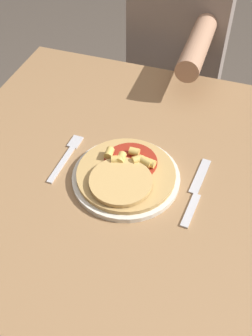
{
  "coord_description": "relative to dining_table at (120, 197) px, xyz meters",
  "views": [
    {
      "loc": [
        0.23,
        -0.64,
        1.46
      ],
      "look_at": [
        0.03,
        -0.04,
        0.79
      ],
      "focal_mm": 42.0,
      "sensor_mm": 36.0,
      "label": 1
    }
  ],
  "objects": [
    {
      "name": "fork",
      "position": [
        -0.14,
        -0.01,
        0.13
      ],
      "size": [
        0.03,
        0.18,
        0.0
      ],
      "color": "silver",
      "rests_on": "dining_table"
    },
    {
      "name": "dining_table",
      "position": [
        0.0,
        0.0,
        0.0
      ],
      "size": [
        0.92,
        0.92,
        0.75
      ],
      "color": "#9E754C",
      "rests_on": "ground_plane"
    },
    {
      "name": "person_diner",
      "position": [
        -0.01,
        0.71,
        0.05
      ],
      "size": [
        0.35,
        0.52,
        1.17
      ],
      "color": "#2D2D38",
      "rests_on": "ground_plane"
    },
    {
      "name": "pizza",
      "position": [
        0.03,
        -0.04,
        0.15
      ],
      "size": [
        0.24,
        0.24,
        0.04
      ],
      "color": "tan",
      "rests_on": "plate"
    },
    {
      "name": "plate",
      "position": [
        0.03,
        -0.04,
        0.13
      ],
      "size": [
        0.26,
        0.26,
        0.01
      ],
      "color": "silver",
      "rests_on": "dining_table"
    },
    {
      "name": "knife",
      "position": [
        0.2,
        -0.02,
        0.13
      ],
      "size": [
        0.03,
        0.22,
        0.0
      ],
      "color": "silver",
      "rests_on": "dining_table"
    },
    {
      "name": "ground_plane",
      "position": [
        0.0,
        0.0,
        -0.62
      ],
      "size": [
        8.0,
        8.0,
        0.0
      ],
      "primitive_type": "plane",
      "color": "brown"
    }
  ]
}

